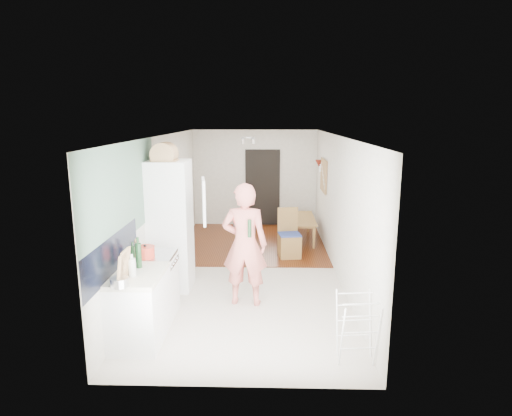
{
  "coord_description": "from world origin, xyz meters",
  "views": [
    {
      "loc": [
        0.33,
        -7.56,
        2.85
      ],
      "look_at": [
        0.12,
        0.2,
        1.17
      ],
      "focal_mm": 30.0,
      "sensor_mm": 36.0,
      "label": 1
    }
  ],
  "objects_px": {
    "person": "(245,234)",
    "dining_chair": "(290,233)",
    "stool": "(244,242)",
    "dining_table": "(297,231)",
    "drying_rack": "(357,329)"
  },
  "relations": [
    {
      "from": "dining_table",
      "to": "drying_rack",
      "type": "distance_m",
      "value": 5.06
    },
    {
      "from": "dining_chair",
      "to": "drying_rack",
      "type": "relative_size",
      "value": 1.23
    },
    {
      "from": "dining_table",
      "to": "drying_rack",
      "type": "relative_size",
      "value": 1.58
    },
    {
      "from": "person",
      "to": "dining_table",
      "type": "height_order",
      "value": "person"
    },
    {
      "from": "dining_table",
      "to": "dining_chair",
      "type": "height_order",
      "value": "dining_chair"
    },
    {
      "from": "stool",
      "to": "dining_chair",
      "type": "bearing_deg",
      "value": -16.56
    },
    {
      "from": "person",
      "to": "dining_table",
      "type": "bearing_deg",
      "value": -101.82
    },
    {
      "from": "stool",
      "to": "drying_rack",
      "type": "height_order",
      "value": "drying_rack"
    },
    {
      "from": "person",
      "to": "dining_chair",
      "type": "distance_m",
      "value": 2.44
    },
    {
      "from": "person",
      "to": "stool",
      "type": "distance_m",
      "value": 2.67
    },
    {
      "from": "dining_chair",
      "to": "dining_table",
      "type": "bearing_deg",
      "value": 69.88
    },
    {
      "from": "dining_table",
      "to": "stool",
      "type": "distance_m",
      "value": 1.54
    },
    {
      "from": "stool",
      "to": "dining_table",
      "type": "bearing_deg",
      "value": 38.78
    },
    {
      "from": "person",
      "to": "dining_table",
      "type": "distance_m",
      "value": 3.73
    },
    {
      "from": "person",
      "to": "drying_rack",
      "type": "relative_size",
      "value": 2.74
    }
  ]
}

